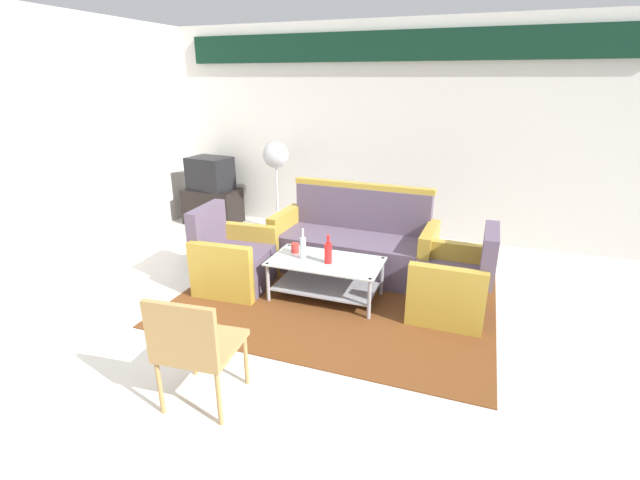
{
  "coord_description": "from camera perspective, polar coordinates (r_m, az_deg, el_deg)",
  "views": [
    {
      "loc": [
        1.23,
        -3.0,
        2.09
      ],
      "look_at": [
        -0.13,
        0.69,
        0.65
      ],
      "focal_mm": 24.87,
      "sensor_mm": 36.0,
      "label": 1
    }
  ],
  "objects": [
    {
      "name": "ground_plane",
      "position": [
        3.86,
        -1.83,
        -12.72
      ],
      "size": [
        14.0,
        14.0,
        0.0
      ],
      "primitive_type": "plane",
      "color": "beige"
    },
    {
      "name": "armchair_left",
      "position": [
        4.74,
        -11.12,
        -2.66
      ],
      "size": [
        0.74,
        0.8,
        0.85
      ],
      "rotation": [
        0.0,
        0.0,
        -1.51
      ],
      "color": "#5B4C60",
      "rests_on": "rug"
    },
    {
      "name": "cup",
      "position": [
        4.53,
        -3.22,
        -1.02
      ],
      "size": [
        0.08,
        0.08,
        0.1
      ],
      "primitive_type": "cylinder",
      "color": "red",
      "rests_on": "coffee_table"
    },
    {
      "name": "wall_back",
      "position": [
        6.21,
        8.89,
        14.19
      ],
      "size": [
        6.52,
        0.19,
        2.8
      ],
      "color": "silver",
      "rests_on": "ground"
    },
    {
      "name": "bottle_red",
      "position": [
        4.25,
        1.06,
        -1.61
      ],
      "size": [
        0.07,
        0.07,
        0.29
      ],
      "color": "red",
      "rests_on": "coffee_table"
    },
    {
      "name": "coffee_table",
      "position": [
        4.4,
        0.75,
        -4.33
      ],
      "size": [
        1.1,
        0.6,
        0.4
      ],
      "color": "silver",
      "rests_on": "rug"
    },
    {
      "name": "armchair_right",
      "position": [
        4.3,
        16.75,
        -5.6
      ],
      "size": [
        0.71,
        0.77,
        0.85
      ],
      "rotation": [
        0.0,
        0.0,
        1.56
      ],
      "color": "#5B4C60",
      "rests_on": "rug"
    },
    {
      "name": "rug",
      "position": [
        4.5,
        2.0,
        -7.52
      ],
      "size": [
        3.04,
        2.29,
        0.01
      ],
      "primitive_type": "cube",
      "color": "brown",
      "rests_on": "ground"
    },
    {
      "name": "television",
      "position": [
        6.84,
        -13.93,
        8.31
      ],
      "size": [
        0.66,
        0.52,
        0.48
      ],
      "rotation": [
        0.0,
        0.0,
        3.0
      ],
      "color": "black",
      "rests_on": "tv_stand"
    },
    {
      "name": "bottle_clear",
      "position": [
        4.35,
        -2.22,
        -0.95
      ],
      "size": [
        0.06,
        0.06,
        0.31
      ],
      "color": "silver",
      "rests_on": "coffee_table"
    },
    {
      "name": "pedestal_fan",
      "position": [
        6.31,
        -5.71,
        10.19
      ],
      "size": [
        0.36,
        0.36,
        1.27
      ],
      "color": "#2D2D33",
      "rests_on": "ground"
    },
    {
      "name": "wicker_chair",
      "position": [
        3.02,
        -15.93,
        -12.65
      ],
      "size": [
        0.52,
        0.52,
        0.84
      ],
      "rotation": [
        0.0,
        0.0,
        0.1
      ],
      "color": "#AD844C",
      "rests_on": "ground"
    },
    {
      "name": "tv_stand",
      "position": [
        6.95,
        -13.61,
        4.28
      ],
      "size": [
        0.8,
        0.5,
        0.52
      ],
      "primitive_type": "cube",
      "color": "black",
      "rests_on": "ground"
    },
    {
      "name": "couch",
      "position": [
        5.04,
        4.37,
        -0.59
      ],
      "size": [
        1.83,
        0.81,
        0.96
      ],
      "rotation": [
        0.0,
        0.0,
        3.1
      ],
      "color": "#5B4C60",
      "rests_on": "rug"
    }
  ]
}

